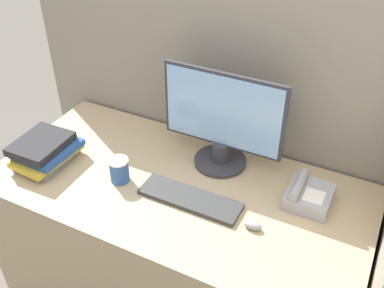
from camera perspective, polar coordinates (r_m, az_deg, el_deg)
cubicle_panel_rear at (r=2.24m, az=3.47°, el=1.52°), size 2.03×0.04×1.52m
desk at (r=2.20m, az=-1.64°, el=-12.65°), size 1.63×0.80×0.75m
monitor at (r=1.95m, az=3.83°, el=2.49°), size 0.55×0.24×0.45m
keyboard at (r=1.86m, az=-0.24°, el=-6.97°), size 0.43×0.13×0.02m
mouse at (r=1.76m, az=7.72°, el=-10.21°), size 0.07×0.04×0.03m
coffee_cup at (r=1.96m, az=-9.22°, el=-3.29°), size 0.09×0.09×0.11m
book_stack at (r=2.14m, az=-18.13°, el=-0.85°), size 0.24×0.30×0.12m
desk_telephone at (r=1.90m, az=14.50°, el=-6.38°), size 0.18×0.19×0.10m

